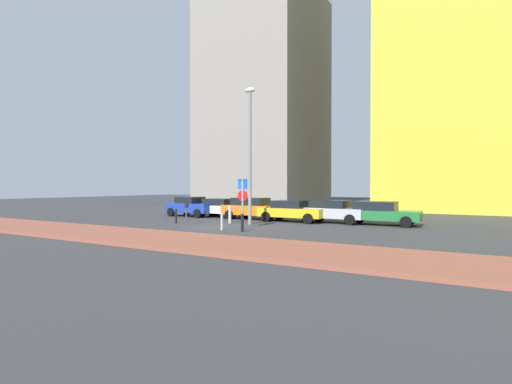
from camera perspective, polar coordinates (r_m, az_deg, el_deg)
name	(u,v)px	position (r m, az deg, el deg)	size (l,w,h in m)	color
ground_plane	(226,227)	(21.85, -4.48, -5.17)	(120.00, 120.00, 0.00)	#38383A
sidewalk_brick	(150,238)	(17.50, -15.21, -6.49)	(40.00, 4.05, 0.14)	#93513D
parked_car_blue	(191,206)	(29.87, -9.44, -2.07)	(4.08, 2.12, 1.48)	#1E389E
parked_car_white	(223,207)	(28.75, -4.87, -2.25)	(4.21, 2.27, 1.37)	white
parked_car_orange	(254,208)	(26.94, -0.34, -2.35)	(4.57, 1.99, 1.49)	orange
parked_car_yellow	(292,210)	(25.22, 5.28, -2.71)	(4.38, 2.07, 1.37)	gold
parked_car_silver	(332,211)	(24.86, 11.13, -2.70)	(4.21, 2.19, 1.41)	#B7BABF
parked_car_green	(379,212)	(24.13, 17.59, -2.87)	(4.46, 2.06, 1.39)	#237238
parking_sign_post	(243,197)	(21.09, -1.98, -0.75)	(0.60, 0.10, 2.71)	gray
parking_meter	(186,210)	(23.51, -10.16, -2.68)	(0.18, 0.14, 1.30)	#4C4C51
street_lamp	(250,145)	(23.47, -0.90, 6.83)	(0.70, 0.36, 8.19)	gray
traffic_bollard_near	(176,216)	(24.56, -11.62, -3.47)	(0.13, 0.13, 0.90)	black
traffic_bollard_mid	(230,215)	(24.14, -3.84, -3.31)	(0.18, 0.18, 1.08)	#B7B7BC
traffic_bollard_far	(222,221)	(20.48, -5.02, -4.32)	(0.13, 0.13, 0.90)	#B7B7BC
traffic_bollard_edge	(242,223)	(19.74, -2.02, -4.51)	(0.15, 0.15, 0.90)	black
building_colorful_midrise	(464,55)	(43.08, 28.10, 17.28)	(14.08, 12.35, 29.06)	gold
building_under_construction	(265,101)	(47.24, 1.26, 13.23)	(12.02, 12.71, 24.79)	gray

